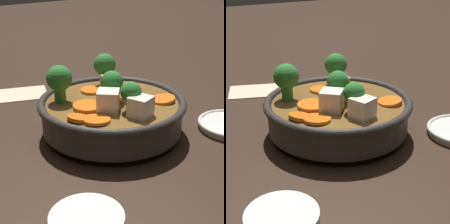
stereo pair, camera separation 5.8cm
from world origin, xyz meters
TOP-DOWN VIEW (x-y plane):
  - ground_plane at (0.00, 0.00)m, footprint 3.00×3.00m
  - stirfry_bowl at (0.00, -0.00)m, footprint 0.23×0.23m
  - napkin at (0.05, -0.25)m, footprint 0.13×0.11m

SIDE VIEW (x-z plane):
  - ground_plane at x=0.00m, z-range 0.00..0.00m
  - napkin at x=0.05m, z-range 0.00..0.00m
  - stirfry_bowl at x=0.00m, z-range -0.02..0.09m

